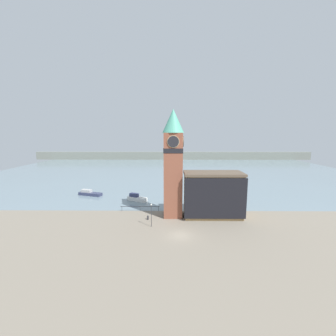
# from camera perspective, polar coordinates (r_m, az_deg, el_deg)

# --- Properties ---
(ground_plane) EXTENTS (160.00, 160.00, 0.00)m
(ground_plane) POSITION_cam_1_polar(r_m,az_deg,el_deg) (39.53, 3.21, -16.70)
(ground_plane) COLOR gray
(water) EXTENTS (160.00, 120.00, 0.00)m
(water) POSITION_cam_1_polar(r_m,az_deg,el_deg) (109.12, 1.46, -0.21)
(water) COLOR gray
(water) RESTS_ON ground_plane
(far_shoreline) EXTENTS (180.00, 3.00, 5.00)m
(far_shoreline) POSITION_cam_1_polar(r_m,az_deg,el_deg) (148.49, 1.22, 3.15)
(far_shoreline) COLOR gray
(far_shoreline) RESTS_ON water
(pier_railing) EXTENTS (8.69, 0.08, 1.09)m
(pier_railing) POSITION_cam_1_polar(r_m,az_deg,el_deg) (50.59, -7.09, -9.81)
(pier_railing) COLOR #232328
(pier_railing) RESTS_ON ground_plane
(clock_tower) EXTENTS (4.27, 4.27, 21.74)m
(clock_tower) POSITION_cam_1_polar(r_m,az_deg,el_deg) (45.12, 1.31, 1.82)
(clock_tower) COLOR brown
(clock_tower) RESTS_ON ground_plane
(pier_building) EXTENTS (11.99, 5.92, 9.24)m
(pier_building) POSITION_cam_1_polar(r_m,az_deg,el_deg) (47.13, 11.34, -6.60)
(pier_building) COLOR #A88451
(pier_building) RESTS_ON ground_plane
(boat_near) EXTENTS (5.37, 3.85, 1.81)m
(boat_near) POSITION_cam_1_polar(r_m,az_deg,el_deg) (58.35, -7.99, -7.56)
(boat_near) COLOR silver
(boat_near) RESTS_ON water
(boat_far) EXTENTS (6.87, 3.72, 1.55)m
(boat_far) POSITION_cam_1_polar(r_m,az_deg,el_deg) (66.38, -19.31, -6.06)
(boat_far) COLOR #333856
(boat_far) RESTS_ON water
(mooring_bollard_near) EXTENTS (0.37, 0.37, 0.88)m
(mooring_bollard_near) POSITION_cam_1_polar(r_m,az_deg,el_deg) (45.89, -5.14, -12.36)
(mooring_bollard_near) COLOR #2D2D33
(mooring_bollard_near) RESTS_ON ground_plane
(lamp_post) EXTENTS (0.32, 0.32, 4.38)m
(lamp_post) POSITION_cam_1_polar(r_m,az_deg,el_deg) (41.72, -4.26, -10.83)
(lamp_post) COLOR #2D2D33
(lamp_post) RESTS_ON ground_plane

